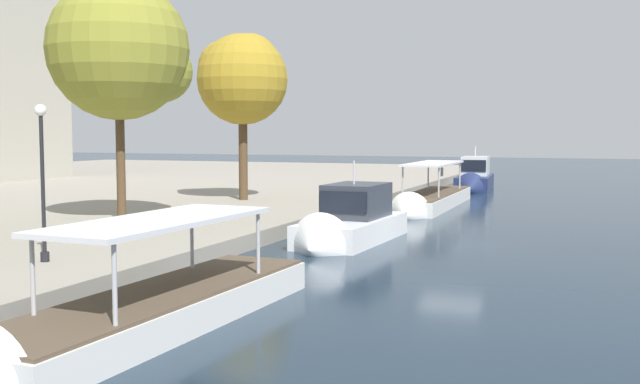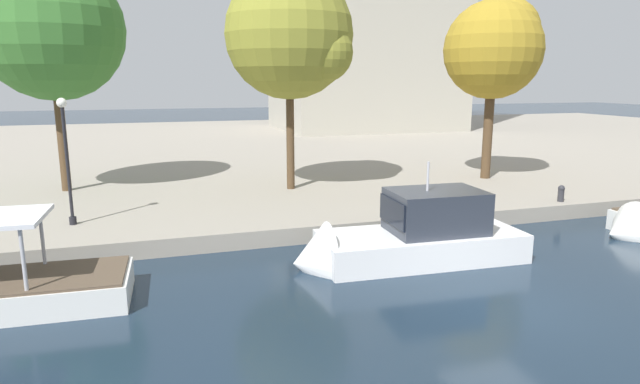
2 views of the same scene
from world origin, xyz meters
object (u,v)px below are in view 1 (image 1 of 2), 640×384
object	(u,v)px
lamp_post	(42,172)
tree_3	(242,75)
mooring_bollard_1	(442,171)
tour_boat_1	(133,323)
motor_yacht_4	(474,181)
mooring_bollard_0	(342,197)
tour_boat_3	(429,202)
motor_yacht_2	(347,229)
tree_2	(121,51)

from	to	relation	value
lamp_post	tree_3	bearing A→B (deg)	10.64
mooring_bollard_1	lamp_post	distance (m)	48.64
tour_boat_1	motor_yacht_4	distance (m)	45.90
mooring_bollard_0	mooring_bollard_1	size ratio (longest dim) A/B	0.91
motor_yacht_4	tour_boat_3	bearing A→B (deg)	-4.88
tour_boat_1	tree_3	bearing A→B (deg)	-155.72
motor_yacht_4	mooring_bollard_0	xyz separation A→B (m)	(-21.10, 3.83, 0.35)
mooring_bollard_0	lamp_post	world-z (taller)	lamp_post
motor_yacht_4	tree_3	xyz separation A→B (m)	(-20.69, 10.19, 7.22)
motor_yacht_2	tree_2	size ratio (longest dim) A/B	0.75
motor_yacht_4	motor_yacht_2	bearing A→B (deg)	-4.60
lamp_post	tree_3	distance (m)	21.90
motor_yacht_4	tree_2	world-z (taller)	tree_2
tour_boat_3	tree_3	xyz separation A→B (m)	(-5.32, 9.99, 7.58)
tour_boat_1	mooring_bollard_1	distance (m)	52.83
tour_boat_1	motor_yacht_2	bearing A→B (deg)	-177.00
motor_yacht_4	mooring_bollard_1	distance (m)	7.89
motor_yacht_4	lamp_post	distance (m)	42.29
mooring_bollard_1	tree_2	bearing A→B (deg)	170.44
lamp_post	tree_2	distance (m)	11.84
motor_yacht_2	mooring_bollard_1	world-z (taller)	motor_yacht_2
motor_yacht_4	mooring_bollard_0	bearing A→B (deg)	-14.42
lamp_post	motor_yacht_2	bearing A→B (deg)	-28.42
tour_boat_3	mooring_bollard_1	world-z (taller)	tour_boat_3
motor_yacht_2	mooring_bollard_1	distance (m)	37.67
mooring_bollard_1	tree_3	world-z (taller)	tree_3
tour_boat_1	tree_2	xyz separation A→B (m)	(14.10, 10.37, 7.86)
motor_yacht_2	lamp_post	bearing A→B (deg)	-25.85
motor_yacht_4	tree_2	bearing A→B (deg)	-22.39
tree_3	motor_yacht_4	bearing A→B (deg)	-26.22
tour_boat_1	motor_yacht_2	size ratio (longest dim) A/B	1.48
motor_yacht_2	lamp_post	size ratio (longest dim) A/B	1.69
tour_boat_3	motor_yacht_4	xyz separation A→B (m)	(15.37, -0.20, 0.36)
lamp_post	tree_2	world-z (taller)	tree_2
tour_boat_3	tree_2	xyz separation A→B (m)	(-16.43, 10.29, 7.84)
tour_boat_3	tree_3	world-z (taller)	tree_3
mooring_bollard_1	lamp_post	world-z (taller)	lamp_post
motor_yacht_2	tour_boat_3	xyz separation A→B (m)	(15.32, -0.05, -0.26)
motor_yacht_4	tree_2	distance (m)	34.31
tour_boat_3	motor_yacht_4	size ratio (longest dim) A/B	1.66
tree_3	tour_boat_1	bearing A→B (deg)	-158.24
tour_boat_1	mooring_bollard_0	distance (m)	25.08
tour_boat_1	tour_boat_3	bearing A→B (deg)	-177.33
tour_boat_3	motor_yacht_4	world-z (taller)	motor_yacht_4
lamp_post	mooring_bollard_1	bearing A→B (deg)	-2.64
motor_yacht_2	tree_2	world-z (taller)	tree_2
tour_boat_3	motor_yacht_4	bearing A→B (deg)	178.55
tour_boat_3	mooring_bollard_0	bearing A→B (deg)	-33.04
motor_yacht_4	mooring_bollard_1	world-z (taller)	motor_yacht_4
tour_boat_1	motor_yacht_4	world-z (taller)	motor_yacht_4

